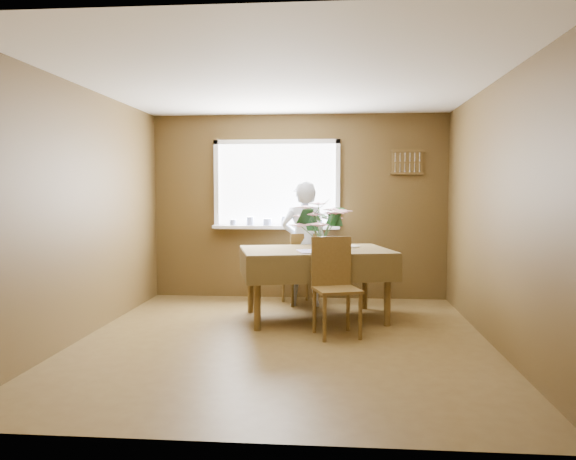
# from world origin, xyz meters

# --- Properties ---
(floor) EXTENTS (4.50, 4.50, 0.00)m
(floor) POSITION_xyz_m (0.00, 0.00, 0.00)
(floor) COLOR #503B1B
(floor) RESTS_ON ground
(ceiling) EXTENTS (4.50, 4.50, 0.00)m
(ceiling) POSITION_xyz_m (0.00, 0.00, 2.50)
(ceiling) COLOR white
(ceiling) RESTS_ON wall_back
(wall_back) EXTENTS (4.00, 0.00, 4.00)m
(wall_back) POSITION_xyz_m (0.00, 2.25, 1.25)
(wall_back) COLOR brown
(wall_back) RESTS_ON floor
(wall_front) EXTENTS (4.00, 0.00, 4.00)m
(wall_front) POSITION_xyz_m (0.00, -2.25, 1.25)
(wall_front) COLOR brown
(wall_front) RESTS_ON floor
(wall_left) EXTENTS (0.00, 4.50, 4.50)m
(wall_left) POSITION_xyz_m (-2.00, 0.00, 1.25)
(wall_left) COLOR brown
(wall_left) RESTS_ON floor
(wall_right) EXTENTS (0.00, 4.50, 4.50)m
(wall_right) POSITION_xyz_m (2.00, 0.00, 1.25)
(wall_right) COLOR brown
(wall_right) RESTS_ON floor
(window_assembly) EXTENTS (1.72, 0.20, 1.22)m
(window_assembly) POSITION_xyz_m (-0.30, 2.20, 1.35)
(window_assembly) COLOR white
(window_assembly) RESTS_ON wall_back
(spoon_rack) EXTENTS (0.44, 0.05, 0.33)m
(spoon_rack) POSITION_xyz_m (1.45, 2.22, 1.85)
(spoon_rack) COLOR brown
(spoon_rack) RESTS_ON wall_back
(dining_table) EXTENTS (1.88, 1.48, 0.81)m
(dining_table) POSITION_xyz_m (0.28, 0.97, 0.71)
(dining_table) COLOR brown
(dining_table) RESTS_ON floor
(chair_far) EXTENTS (0.53, 0.53, 0.93)m
(chair_far) POSITION_xyz_m (0.08, 1.75, 0.51)
(chair_far) COLOR brown
(chair_far) RESTS_ON floor
(chair_near) EXTENTS (0.54, 0.54, 0.99)m
(chair_near) POSITION_xyz_m (0.50, 0.29, 0.54)
(chair_near) COLOR brown
(chair_near) RESTS_ON floor
(seated_woman) EXTENTS (0.60, 0.41, 1.59)m
(seated_woman) POSITION_xyz_m (0.10, 1.71, 0.79)
(seated_woman) COLOR white
(seated_woman) RESTS_ON floor
(flower_bouquet) EXTENTS (0.61, 0.61, 0.52)m
(flower_bouquet) POSITION_xyz_m (0.35, 0.76, 1.14)
(flower_bouquet) COLOR white
(flower_bouquet) RESTS_ON dining_table
(side_plate) EXTENTS (0.33, 0.33, 0.01)m
(side_plate) POSITION_xyz_m (0.67, 1.24, 0.81)
(side_plate) COLOR white
(side_plate) RESTS_ON dining_table
(table_knife) EXTENTS (0.15, 0.21, 0.00)m
(table_knife) POSITION_xyz_m (0.48, 0.74, 0.81)
(table_knife) COLOR silver
(table_knife) RESTS_ON dining_table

